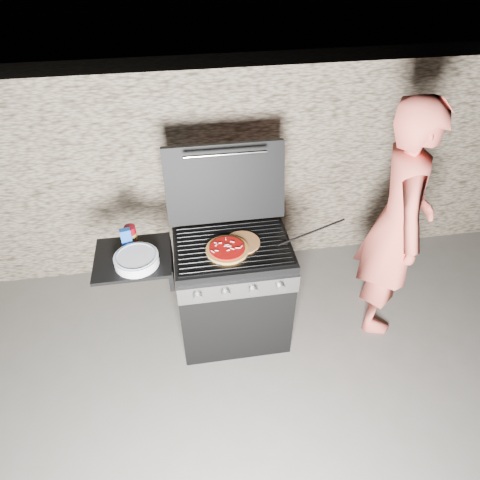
{
  "coord_description": "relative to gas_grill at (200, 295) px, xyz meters",
  "views": [
    {
      "loc": [
        -0.29,
        -2.18,
        2.79
      ],
      "look_at": [
        0.05,
        0.0,
        0.95
      ],
      "focal_mm": 32.0,
      "sensor_mm": 36.0,
      "label": 1
    }
  ],
  "objects": [
    {
      "name": "ground",
      "position": [
        0.25,
        0.0,
        -0.46
      ],
      "size": [
        50.0,
        50.0,
        0.0
      ],
      "primitive_type": "plane",
      "color": "#625C57"
    },
    {
      "name": "stone_wall",
      "position": [
        0.25,
        1.05,
        0.44
      ],
      "size": [
        8.0,
        0.35,
        1.8
      ],
      "primitive_type": "cube",
      "color": "gray",
      "rests_on": "ground"
    },
    {
      "name": "gas_grill",
      "position": [
        0.0,
        0.0,
        0.0
      ],
      "size": [
        1.34,
        0.79,
        0.91
      ],
      "primitive_type": null,
      "color": "black",
      "rests_on": "ground"
    },
    {
      "name": "pizza_topped",
      "position": [
        0.21,
        -0.05,
        0.47
      ],
      "size": [
        0.3,
        0.3,
        0.03
      ],
      "primitive_type": null,
      "rotation": [
        0.0,
        0.0,
        -0.05
      ],
      "color": "gold",
      "rests_on": "gas_grill"
    },
    {
      "name": "pizza_plain",
      "position": [
        0.32,
        0.01,
        0.46
      ],
      "size": [
        0.25,
        0.25,
        0.01
      ],
      "primitive_type": "cylinder",
      "rotation": [
        0.0,
        0.0,
        0.04
      ],
      "color": "#E7A355",
      "rests_on": "gas_grill"
    },
    {
      "name": "sauce_jar",
      "position": [
        -0.43,
        0.17,
        0.51
      ],
      "size": [
        0.09,
        0.09,
        0.12
      ],
      "primitive_type": "cylinder",
      "rotation": [
        0.0,
        0.0,
        -0.12
      ],
      "color": "maroon",
      "rests_on": "gas_grill"
    },
    {
      "name": "blue_carton",
      "position": [
        -0.45,
        0.1,
        0.52
      ],
      "size": [
        0.08,
        0.05,
        0.15
      ],
      "primitive_type": "cube",
      "rotation": [
        0.0,
        0.0,
        0.2
      ],
      "color": "#134099",
      "rests_on": "gas_grill"
    },
    {
      "name": "plate_stack",
      "position": [
        -0.39,
        -0.08,
        0.48
      ],
      "size": [
        0.33,
        0.33,
        0.07
      ],
      "primitive_type": "cylinder",
      "rotation": [
        0.0,
        0.0,
        -0.19
      ],
      "color": "white",
      "rests_on": "gas_grill"
    },
    {
      "name": "person",
      "position": [
        1.43,
        0.02,
        0.48
      ],
      "size": [
        0.61,
        0.77,
        1.87
      ],
      "primitive_type": "imported",
      "rotation": [
        0.0,
        0.0,
        1.32
      ],
      "color": "#E75C4D",
      "rests_on": "ground"
    },
    {
      "name": "tongs",
      "position": [
        0.8,
        0.0,
        0.51
      ],
      "size": [
        0.5,
        0.12,
        0.1
      ],
      "primitive_type": "cylinder",
      "rotation": [
        0.0,
        1.4,
        0.2
      ],
      "color": "black",
      "rests_on": "gas_grill"
    }
  ]
}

